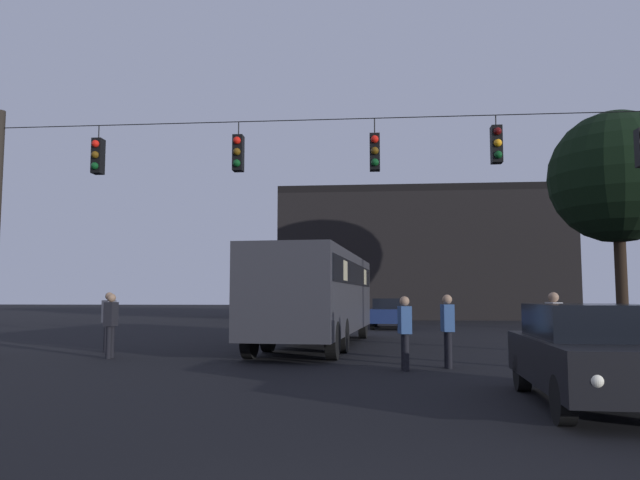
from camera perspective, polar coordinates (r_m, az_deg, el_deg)
The scene contains 12 objects.
ground_plane at distance 28.67m, azimuth 4.59°, elevation -8.54°, with size 168.00×168.00×0.00m, color black.
overhead_signal_span at distance 15.58m, azimuth 4.06°, elevation 3.56°, with size 20.07×0.44×6.71m.
city_bus at distance 20.15m, azimuth -0.22°, elevation -4.65°, with size 3.33×11.16×3.00m.
car_near_right at distance 10.15m, azimuth 24.20°, elevation -9.62°, with size 2.02×4.41×1.52m.
car_far_left at distance 31.46m, azimuth 6.53°, elevation -6.78°, with size 2.01×4.41×1.52m.
pedestrian_crossing_left at distance 14.41m, azimuth 11.87°, elevation -7.93°, with size 0.29×0.39×1.68m.
pedestrian_crossing_center at distance 19.14m, azimuth -19.20°, elevation -6.91°, with size 0.35×0.42×1.76m.
pedestrian_crossing_right at distance 17.19m, azimuth -19.03°, elevation -7.24°, with size 0.27×0.38×1.71m.
pedestrian_near_bus at distance 14.78m, azimuth 21.12°, elevation -7.49°, with size 0.32×0.41×1.73m.
pedestrian_trailing at distance 13.76m, azimuth 7.95°, elevation -8.23°, with size 0.31×0.40×1.64m.
corner_building at distance 48.23m, azimuth 9.29°, elevation -1.58°, with size 20.50×12.34×9.37m.
tree_left_silhouette at distance 32.69m, azimuth 26.05°, elevation 5.29°, with size 6.36×6.36×10.54m.
Camera 1 is at (0.32, -4.12, 1.65)m, focal length 34.14 mm.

